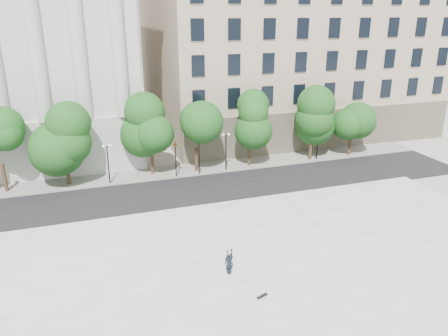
# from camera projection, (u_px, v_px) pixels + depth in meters

# --- Properties ---
(ground) EXTENTS (160.00, 160.00, 0.00)m
(ground) POSITION_uv_depth(u_px,v_px,m) (255.00, 311.00, 24.72)
(ground) COLOR #B2AFA8
(ground) RESTS_ON ground
(plaza) EXTENTS (44.00, 22.00, 0.45)m
(plaza) POSITION_uv_depth(u_px,v_px,m) (237.00, 279.00, 27.32)
(plaza) COLOR white
(plaza) RESTS_ON ground
(street) EXTENTS (60.00, 8.00, 0.02)m
(street) POSITION_uv_depth(u_px,v_px,m) (182.00, 193.00, 40.78)
(street) COLOR black
(street) RESTS_ON ground
(far_sidewalk) EXTENTS (60.00, 4.00, 0.12)m
(far_sidewalk) POSITION_uv_depth(u_px,v_px,m) (168.00, 172.00, 46.12)
(far_sidewalk) COLOR gray
(far_sidewalk) RESTS_ON ground
(building_east) EXTENTS (36.00, 26.15, 23.00)m
(building_east) POSITION_uv_depth(u_px,v_px,m) (283.00, 48.00, 61.70)
(building_east) COLOR tan
(building_east) RESTS_ON ground
(traffic_light_west) EXTENTS (0.99, 1.75, 4.20)m
(traffic_light_west) POSITION_uv_depth(u_px,v_px,m) (175.00, 143.00, 43.52)
(traffic_light_west) COLOR black
(traffic_light_west) RESTS_ON ground
(traffic_light_east) EXTENTS (0.38, 1.63, 4.15)m
(traffic_light_east) POSITION_uv_depth(u_px,v_px,m) (199.00, 141.00, 44.27)
(traffic_light_east) COLOR black
(traffic_light_east) RESTS_ON ground
(person_lying) EXTENTS (0.98, 1.79, 0.46)m
(person_lying) POSITION_uv_depth(u_px,v_px,m) (229.00, 270.00, 27.44)
(person_lying) COLOR black
(person_lying) RESTS_ON plaza
(skateboard) EXTENTS (0.76, 0.43, 0.08)m
(skateboard) POSITION_uv_depth(u_px,v_px,m) (262.00, 296.00, 25.25)
(skateboard) COLOR black
(skateboard) RESTS_ON plaza
(street_trees) EXTENTS (45.19, 5.39, 7.70)m
(street_trees) POSITION_uv_depth(u_px,v_px,m) (154.00, 129.00, 43.47)
(street_trees) COLOR #382619
(street_trees) RESTS_ON ground
(lamp_posts) EXTENTS (36.22, 0.28, 4.14)m
(lamp_posts) POSITION_uv_depth(u_px,v_px,m) (167.00, 151.00, 43.83)
(lamp_posts) COLOR black
(lamp_posts) RESTS_ON ground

